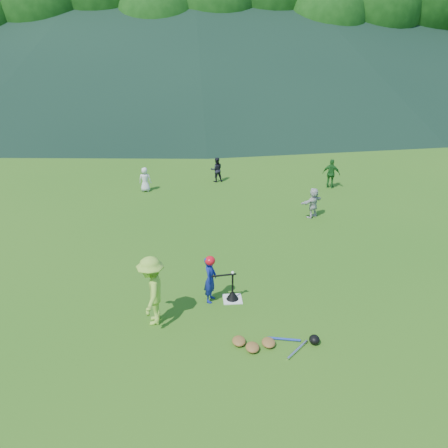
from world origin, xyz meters
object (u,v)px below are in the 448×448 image
object	(u,v)px
home_plate	(232,299)
adult_coach	(152,291)
fielder_c	(331,174)
batter_child	(210,279)
batting_tee	(232,295)
equipment_pile	(269,343)
fielder_a	(145,179)
fielder_d	(313,203)
fielder_b	(217,170)

from	to	relation	value
home_plate	adult_coach	xyz separation A→B (m)	(-1.82, -0.74, 0.79)
fielder_c	batter_child	bearing A→B (deg)	81.66
batting_tee	equipment_pile	bearing A→B (deg)	-71.93
home_plate	fielder_c	xyz separation A→B (m)	(4.88, 7.99, 0.60)
fielder_a	fielder_d	size ratio (longest dim) A/B	0.93
adult_coach	home_plate	bearing A→B (deg)	115.34
fielder_a	equipment_pile	world-z (taller)	fielder_a
batting_tee	equipment_pile	xyz separation A→B (m)	(0.57, -1.75, -0.06)
batter_child	adult_coach	xyz separation A→B (m)	(-1.30, -0.75, 0.22)
fielder_a	fielder_c	distance (m)	7.62
equipment_pile	batter_child	bearing A→B (deg)	121.93
home_plate	fielder_d	xyz separation A→B (m)	(3.29, 4.94, 0.52)
fielder_c	adult_coach	bearing A→B (deg)	78.25
fielder_c	home_plate	bearing A→B (deg)	84.37
batter_child	fielder_a	bearing A→B (deg)	34.21
fielder_a	fielder_c	bearing A→B (deg)	-176.56
fielder_b	equipment_pile	xyz separation A→B (m)	(0.34, -10.97, -0.47)
fielder_d	batting_tee	distance (m)	5.94
home_plate	batter_child	world-z (taller)	batter_child
home_plate	equipment_pile	distance (m)	1.84
batter_child	fielder_d	distance (m)	6.23
fielder_c	fielder_d	size ratio (longest dim) A/B	1.14
adult_coach	equipment_pile	world-z (taller)	adult_coach
fielder_b	fielder_c	world-z (taller)	fielder_c
home_plate	fielder_d	world-z (taller)	fielder_d
fielder_c	batting_tee	xyz separation A→B (m)	(-4.88, -7.99, -0.48)
batter_child	fielder_d	xyz separation A→B (m)	(3.82, 4.92, -0.05)
fielder_a	equipment_pile	distance (m)	10.48
adult_coach	equipment_pile	bearing A→B (deg)	70.39
adult_coach	fielder_a	distance (m)	8.97
adult_coach	fielder_a	bearing A→B (deg)	-170.80
adult_coach	batter_child	bearing A→B (deg)	123.31
home_plate	adult_coach	world-z (taller)	adult_coach
fielder_b	fielder_d	xyz separation A→B (m)	(3.06, -4.28, -0.00)
home_plate	fielder_a	distance (m)	8.64
batter_child	fielder_c	world-z (taller)	fielder_c
fielder_b	fielder_c	xyz separation A→B (m)	(4.65, -1.23, 0.08)
batting_tee	fielder_b	bearing A→B (deg)	88.57
fielder_d	batting_tee	size ratio (longest dim) A/B	1.56
fielder_a	fielder_b	distance (m)	3.14
fielder_b	adult_coach	bearing A→B (deg)	70.42
batting_tee	equipment_pile	distance (m)	1.84
equipment_pile	adult_coach	bearing A→B (deg)	157.02
home_plate	fielder_a	xyz separation A→B (m)	(-2.73, 8.19, 0.48)
home_plate	batter_child	xyz separation A→B (m)	(-0.53, 0.01, 0.57)
batter_child	fielder_c	size ratio (longest dim) A/B	0.95
adult_coach	equipment_pile	xyz separation A→B (m)	(2.39, -1.02, -0.73)
equipment_pile	fielder_a	bearing A→B (deg)	108.40
fielder_d	batter_child	bearing A→B (deg)	18.15
fielder_b	batting_tee	bearing A→B (deg)	80.64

